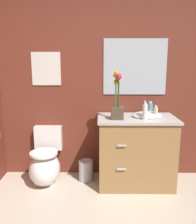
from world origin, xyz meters
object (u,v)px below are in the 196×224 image
vanity_cabinet (136,150)px  soap_bottle (156,113)px  hand_wash_bottle (150,109)px  wall_poster (46,69)px  toilet (46,164)px  lotion_bottle (145,112)px  trash_bin (86,170)px  wall_mirror (135,67)px  flower_vase (117,103)px

vanity_cabinet → soap_bottle: size_ratio=6.63×
vanity_cabinet → hand_wash_bottle: (0.17, 0.11, 0.50)m
hand_wash_bottle → soap_bottle: bearing=-81.2°
vanity_cabinet → wall_poster: (-1.14, 0.29, 0.98)m
toilet → lotion_bottle: size_ratio=3.43×
lotion_bottle → trash_bin: size_ratio=0.74×
vanity_cabinet → trash_bin: bearing=173.3°
soap_bottle → lotion_bottle: size_ratio=0.78×
vanity_cabinet → soap_bottle: bearing=-19.3°
hand_wash_bottle → vanity_cabinet: bearing=-147.1°
wall_mirror → hand_wash_bottle: bearing=-45.7°
soap_bottle → wall_poster: bearing=164.8°
wall_poster → lotion_bottle: bearing=-19.4°
flower_vase → lotion_bottle: (0.32, -0.04, -0.10)m
trash_bin → vanity_cabinet: bearing=-6.7°
trash_bin → wall_mirror: size_ratio=0.34×
toilet → wall_poster: (0.00, 0.27, 1.18)m
vanity_cabinet → flower_vase: flower_vase is taller
flower_vase → hand_wash_bottle: size_ratio=3.23×
soap_bottle → hand_wash_bottle: 0.19m
trash_bin → wall_poster: wall_poster is taller
soap_bottle → wall_mirror: bearing=119.4°
toilet → lotion_bottle: 1.41m
flower_vase → trash_bin: flower_vase is taller
soap_bottle → hand_wash_bottle: (-0.03, 0.18, 0.01)m
toilet → wall_mirror: wall_mirror is taller
wall_poster → flower_vase: bearing=-23.5°
hand_wash_bottle → trash_bin: bearing=-177.2°
toilet → hand_wash_bottle: size_ratio=4.01×
vanity_cabinet → wall_poster: wall_poster is taller
toilet → trash_bin: size_ratio=2.54×
toilet → lotion_bottle: lotion_bottle is taller
wall_poster → hand_wash_bottle: bearing=-7.9°
vanity_cabinet → soap_bottle: vanity_cabinet is taller
trash_bin → wall_poster: 1.40m
lotion_bottle → trash_bin: bearing=163.7°
flower_vase → hand_wash_bottle: (0.42, 0.20, -0.11)m
soap_bottle → lotion_bottle: bearing=-156.5°
wall_poster → trash_bin: bearing=-23.4°
flower_vase → wall_mirror: wall_mirror is taller
soap_bottle → wall_poster: wall_poster is taller
vanity_cabinet → wall_mirror: size_ratio=1.30×
soap_bottle → lotion_bottle: (-0.14, -0.06, 0.02)m
toilet → vanity_cabinet: vanity_cabinet is taller
soap_bottle → lotion_bottle: 0.15m
hand_wash_bottle → wall_poster: size_ratio=0.41×
toilet → soap_bottle: 1.51m
soap_bottle → hand_wash_bottle: size_ratio=0.91×
flower_vase → trash_bin: (-0.38, 0.17, -0.92)m
wall_poster → vanity_cabinet: bearing=-14.5°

